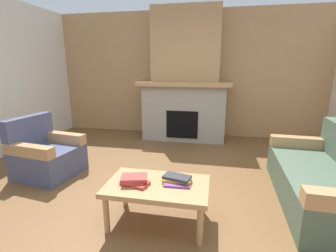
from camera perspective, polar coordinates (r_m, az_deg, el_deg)
The scene contains 8 objects.
ground at distance 3.03m, azimuth -2.93°, elevation -16.82°, with size 9.00×9.00×0.00m, color brown.
wall_back_wood_panel at distance 5.56m, azimuth 4.57°, elevation 11.95°, with size 6.00×0.12×2.70m, color tan.
fireplace at distance 5.20m, azimuth 4.04°, elevation 9.75°, with size 1.90×0.82×2.70m.
couch at distance 3.36m, azimuth 33.00°, elevation -10.59°, with size 0.91×1.83×0.85m.
armchair at distance 3.95m, azimuth -26.75°, elevation -6.13°, with size 0.86×0.86×0.85m.
coffee_table at distance 2.47m, azimuth -2.52°, elevation -14.53°, with size 1.00×0.60×0.43m.
book_stack_near_edge at distance 2.44m, azimuth -7.87°, elevation -12.54°, with size 0.30×0.24×0.08m.
book_stack_center at distance 2.45m, azimuth 2.17°, elevation -12.45°, with size 0.29×0.23×0.07m.
Camera 1 is at (0.65, -2.52, 1.56)m, focal length 25.92 mm.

